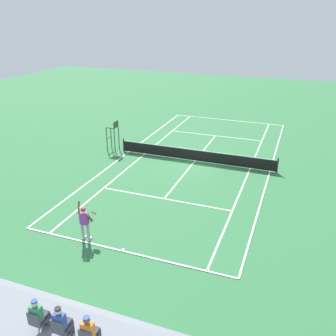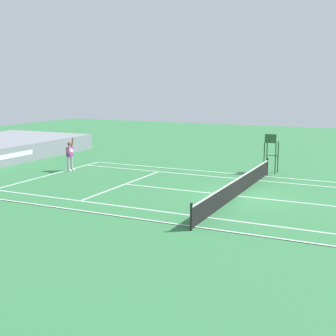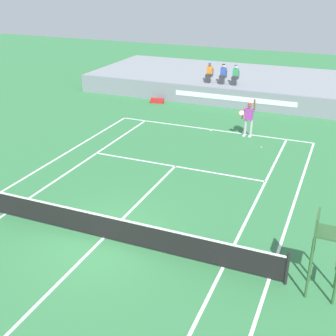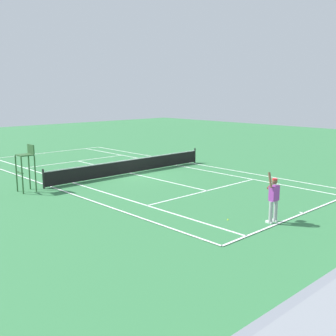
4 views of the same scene
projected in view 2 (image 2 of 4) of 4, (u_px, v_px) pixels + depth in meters
The scene contains 6 objects.
ground_plane at pixel (238, 196), 22.54m from camera, with size 80.00×80.00×0.00m, color #337542.
court at pixel (238, 196), 22.54m from camera, with size 11.08×23.88×0.03m.
net at pixel (238, 186), 22.45m from camera, with size 11.98×0.10×1.07m.
tennis_player at pixel (70, 155), 29.13m from camera, with size 0.77×0.62×2.08m.
tennis_ball at pixel (98, 169), 29.64m from camera, with size 0.07×0.07×0.07m, color #D1E533.
umpire_chair at pixel (271, 148), 28.32m from camera, with size 0.77×0.77×2.44m.
Camera 2 is at (-21.27, -6.34, 5.38)m, focal length 49.28 mm.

